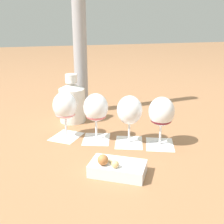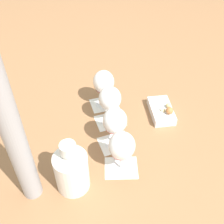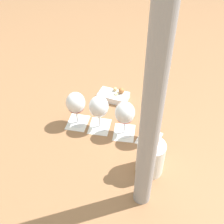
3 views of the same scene
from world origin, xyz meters
name	(u,v)px [view 2 (image 2 of 3)]	position (x,y,z in m)	size (l,w,h in m)	color
ground_plane	(112,132)	(0.00, 0.00, 0.00)	(8.00, 8.00, 0.00)	#936642
tasting_card_0	(121,168)	(-0.15, 0.08, 0.00)	(0.14, 0.15, 0.00)	white
tasting_card_1	(115,143)	(-0.05, 0.03, 0.00)	(0.12, 0.14, 0.00)	white
tasting_card_2	(110,121)	(0.05, -0.03, 0.00)	(0.13, 0.14, 0.00)	white
tasting_card_3	(104,104)	(0.15, -0.08, 0.00)	(0.13, 0.14, 0.00)	white
wine_glass_0	(122,147)	(-0.15, 0.08, 0.11)	(0.09, 0.09, 0.17)	white
wine_glass_1	(115,122)	(-0.05, 0.03, 0.11)	(0.09, 0.09, 0.17)	white
wine_glass_2	(110,100)	(0.05, -0.03, 0.11)	(0.09, 0.09, 0.17)	white
wine_glass_3	(104,84)	(0.15, -0.08, 0.11)	(0.09, 0.09, 0.17)	white
ceramic_vase	(71,169)	(-0.10, 0.24, 0.09)	(0.11, 0.11, 0.20)	white
snack_dish	(162,111)	(-0.05, -0.22, 0.02)	(0.17, 0.15, 0.06)	silver
umbrella_pole	(0,98)	(-0.04, 0.36, 0.39)	(0.06, 0.06, 0.79)	#99999E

